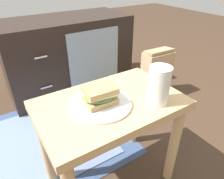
% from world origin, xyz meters
% --- Properties ---
extents(ground_plane, '(8.00, 8.00, 0.00)m').
position_xyz_m(ground_plane, '(0.00, 0.00, 0.00)').
color(ground_plane, '#3D2B1E').
extents(side_table, '(0.56, 0.36, 0.46)m').
position_xyz_m(side_table, '(0.00, 0.00, 0.37)').
color(side_table, tan).
rests_on(side_table, ground).
extents(tv_cabinet, '(0.96, 0.46, 0.58)m').
position_xyz_m(tv_cabinet, '(0.20, 0.95, 0.29)').
color(tv_cabinet, black).
rests_on(tv_cabinet, ground).
extents(area_rug, '(1.24, 0.81, 0.01)m').
position_xyz_m(area_rug, '(-0.36, 0.43, 0.00)').
color(area_rug, '#384C72').
rests_on(area_rug, ground).
extents(plate, '(0.24, 0.24, 0.01)m').
position_xyz_m(plate, '(-0.04, 0.00, 0.47)').
color(plate, silver).
rests_on(plate, side_table).
extents(sandwich_front, '(0.13, 0.10, 0.07)m').
position_xyz_m(sandwich_front, '(-0.04, 0.00, 0.50)').
color(sandwich_front, tan).
rests_on(sandwich_front, plate).
extents(beer_glass, '(0.08, 0.08, 0.15)m').
position_xyz_m(beer_glass, '(0.15, -0.10, 0.53)').
color(beer_glass, silver).
rests_on(beer_glass, side_table).
extents(paper_bag, '(0.23, 0.13, 0.38)m').
position_xyz_m(paper_bag, '(0.72, 0.47, 0.19)').
color(paper_bag, tan).
rests_on(paper_bag, ground).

